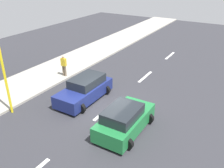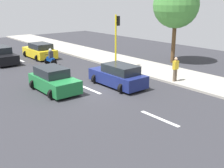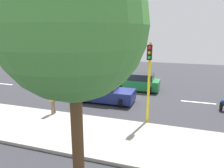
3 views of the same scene
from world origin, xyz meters
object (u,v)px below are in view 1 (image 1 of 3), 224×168
at_px(car_dark_blue, 85,90).
at_px(traffic_light_corner, 2,67).
at_px(pedestrian_near_signal, 64,65).
at_px(car_green, 125,120).

height_order(car_dark_blue, traffic_light_corner, traffic_light_corner).
bearing_deg(pedestrian_near_signal, car_green, 153.07).
bearing_deg(pedestrian_near_signal, traffic_light_corner, 96.09).
bearing_deg(car_green, car_dark_blue, -24.23).
xyz_separation_m(car_green, traffic_light_corner, (6.80, 1.85, 2.22)).
xyz_separation_m(car_dark_blue, car_green, (-3.88, 1.75, -0.00)).
height_order(car_green, pedestrian_near_signal, pedestrian_near_signal).
bearing_deg(traffic_light_corner, pedestrian_near_signal, -83.91).
bearing_deg(car_green, traffic_light_corner, 15.21).
bearing_deg(pedestrian_near_signal, car_dark_blue, 150.23).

